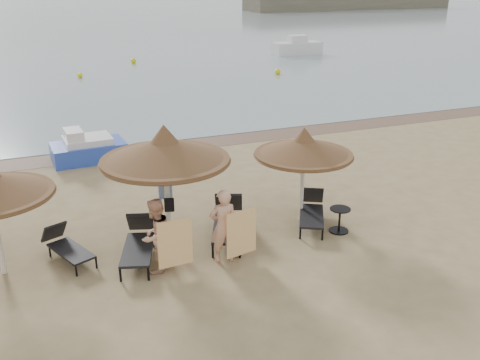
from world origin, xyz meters
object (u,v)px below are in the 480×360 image
at_px(lounger_far_right, 312,210).
at_px(pedal_boat, 88,148).
at_px(lounger_far_left, 66,245).
at_px(palapa_center, 165,150).
at_px(person_left, 155,230).
at_px(lounger_near_right, 228,221).
at_px(person_right, 223,220).
at_px(lounger_near_left, 139,241).
at_px(side_table, 339,221).
at_px(palapa_right, 304,147).

xyz_separation_m(lounger_far_right, pedal_boat, (-4.90, 7.54, 0.07)).
distance_m(lounger_far_left, pedal_boat, 7.22).
bearing_deg(palapa_center, person_left, -117.32).
distance_m(lounger_near_right, person_left, 2.37).
xyz_separation_m(person_right, pedal_boat, (-2.01, 8.58, -0.60)).
distance_m(lounger_near_left, person_left, 0.99).
bearing_deg(lounger_far_right, person_right, -131.19).
bearing_deg(person_left, lounger_far_right, 150.06).
relative_size(lounger_far_left, pedal_boat, 0.66).
height_order(lounger_far_left, side_table, lounger_far_left).
relative_size(lounger_near_right, lounger_far_right, 1.17).
bearing_deg(person_right, palapa_center, -48.47).
xyz_separation_m(lounger_far_left, lounger_far_right, (6.27, -0.44, 0.04)).
distance_m(lounger_near_left, person_right, 2.10).
distance_m(lounger_near_left, lounger_near_right, 2.33).
distance_m(lounger_far_left, side_table, 6.78).
distance_m(person_right, pedal_boat, 8.84).
xyz_separation_m(lounger_near_right, person_right, (-0.54, -1.16, 0.61)).
relative_size(lounger_near_right, side_table, 3.42).
height_order(palapa_right, person_right, palapa_right).
bearing_deg(side_table, lounger_far_right, 119.60).
relative_size(lounger_near_left, pedal_boat, 0.80).
bearing_deg(pedal_boat, palapa_right, -60.61).
distance_m(lounger_near_left, side_table, 5.11).
bearing_deg(lounger_near_left, person_left, -54.31).
bearing_deg(lounger_near_right, lounger_far_right, 19.81).
bearing_deg(lounger_near_right, person_left, -131.98).
height_order(lounger_near_right, lounger_far_right, lounger_near_right).
height_order(lounger_far_left, lounger_near_right, lounger_near_right).
xyz_separation_m(lounger_near_left, side_table, (5.08, -0.61, -0.10)).
height_order(palapa_center, palapa_right, palapa_center).
xyz_separation_m(palapa_right, person_right, (-2.73, -1.34, -1.02)).
bearing_deg(palapa_center, palapa_right, 0.82).
relative_size(palapa_right, lounger_far_right, 1.38).
relative_size(side_table, person_right, 0.31).
xyz_separation_m(lounger_near_left, person_left, (0.24, -0.75, 0.60)).
bearing_deg(palapa_center, lounger_near_left, -156.17).
distance_m(lounger_near_right, lounger_far_right, 2.35).
relative_size(side_table, person_left, 0.32).
distance_m(person_left, pedal_boat, 8.44).
xyz_separation_m(lounger_far_left, pedal_boat, (1.36, 7.09, 0.10)).
bearing_deg(palapa_center, pedal_boat, 98.25).
xyz_separation_m(palapa_center, pedal_boat, (-1.06, 7.30, -1.99)).
bearing_deg(person_right, lounger_near_left, -22.66).
relative_size(palapa_right, lounger_far_left, 1.50).
bearing_deg(pedal_boat, person_left, -90.51).
relative_size(lounger_near_left, side_table, 3.25).
height_order(lounger_near_left, pedal_boat, pedal_boat).
height_order(lounger_near_right, side_table, lounger_near_right).
bearing_deg(pedal_boat, lounger_near_right, -74.80).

